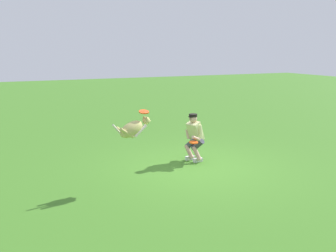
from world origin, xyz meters
name	(u,v)px	position (x,y,z in m)	size (l,w,h in m)	color
ground_plane	(196,168)	(0.00, 0.00, 0.00)	(60.00, 60.00, 0.00)	#417C26
person	(194,136)	(-0.25, -0.56, 0.70)	(0.53, 0.69, 1.29)	silver
dog	(133,129)	(1.85, 0.51, 1.28)	(0.98, 0.44, 0.50)	tan
frisbee_flying	(144,112)	(1.58, 0.46, 1.63)	(0.22, 0.22, 0.02)	#F64612
frisbee_held	(194,142)	(-0.05, -0.23, 0.61)	(0.24, 0.24, 0.02)	#F55218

